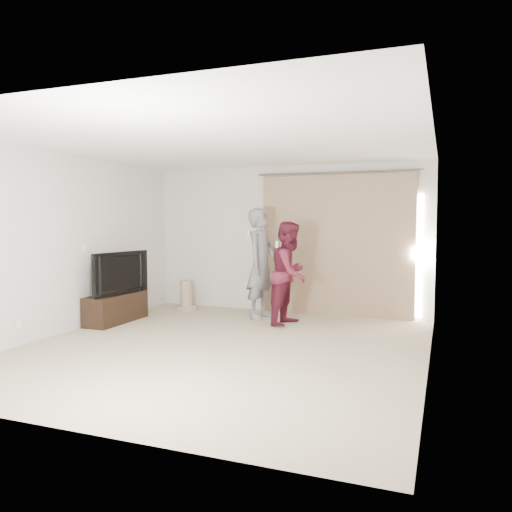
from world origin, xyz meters
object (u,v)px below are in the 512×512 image
at_px(tv_console, 116,308).
at_px(tv, 115,273).
at_px(person_man, 261,263).
at_px(person_woman, 290,273).

height_order(tv_console, tv, tv).
height_order(tv, person_man, person_man).
bearing_deg(tv, person_woman, -65.13).
bearing_deg(person_woman, tv_console, -162.53).
xyz_separation_m(tv_console, person_man, (2.05, 1.15, 0.69)).
xyz_separation_m(tv, person_man, (2.05, 1.15, 0.12)).
xyz_separation_m(tv_console, tv, (0.00, -0.00, 0.57)).
bearing_deg(person_woman, person_man, 152.40).
bearing_deg(tv_console, person_man, 29.24).
height_order(tv, person_woman, person_woman).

